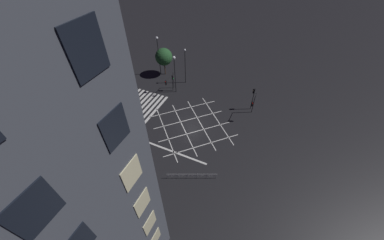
# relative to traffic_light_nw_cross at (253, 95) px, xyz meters

# --- Properties ---
(ground_plane) EXTENTS (200.00, 200.00, 0.00)m
(ground_plane) POSITION_rel_traffic_light_nw_cross_xyz_m (8.36, -7.95, -3.22)
(ground_plane) COLOR black
(road_markings) EXTENTS (15.56, 22.97, 0.01)m
(road_markings) POSITION_rel_traffic_light_nw_cross_xyz_m (8.67, -16.22, -3.22)
(road_markings) COLOR silver
(road_markings) RESTS_ON ground_plane
(traffic_light_nw_cross) EXTENTS (0.36, 0.39, 4.53)m
(traffic_light_nw_cross) POSITION_rel_traffic_light_nw_cross_xyz_m (0.00, 0.00, 0.00)
(traffic_light_nw_cross) COLOR black
(traffic_light_nw_cross) RESTS_ON ground_plane
(traffic_light_nw_main) EXTENTS (2.68, 0.36, 4.33)m
(traffic_light_nw_main) POSITION_rel_traffic_light_nw_cross_xyz_m (2.15, 0.49, -0.03)
(traffic_light_nw_main) COLOR black
(traffic_light_nw_main) RESTS_ON ground_plane
(traffic_light_sw_main) EXTENTS (3.20, 0.36, 3.64)m
(traffic_light_sw_main) POSITION_rel_traffic_light_nw_cross_xyz_m (1.65, -15.87, -0.51)
(traffic_light_sw_main) COLOR black
(traffic_light_sw_main) RESTS_ON ground_plane
(traffic_light_se_main) EXTENTS (0.39, 0.36, 3.53)m
(traffic_light_se_main) POSITION_rel_traffic_light_nw_cross_xyz_m (16.18, -15.36, -0.69)
(traffic_light_se_main) COLOR black
(traffic_light_se_main) RESTS_ON ground_plane
(traffic_light_se_cross) EXTENTS (0.36, 0.39, 3.84)m
(traffic_light_se_cross) POSITION_rel_traffic_light_nw_cross_xyz_m (16.74, -15.25, -0.47)
(traffic_light_se_cross) COLOR black
(traffic_light_se_cross) RESTS_ON ground_plane
(traffic_light_sw_cross) EXTENTS (0.36, 0.39, 3.70)m
(traffic_light_sw_cross) POSITION_rel_traffic_light_nw_cross_xyz_m (0.80, -15.52, -0.57)
(traffic_light_sw_cross) COLOR black
(traffic_light_sw_cross) RESTS_ON ground_plane
(street_lamp_east) EXTENTS (0.42, 0.42, 7.51)m
(street_lamp_east) POSITION_rel_traffic_light_nw_cross_xyz_m (-2.84, -14.53, 1.66)
(street_lamp_east) COLOR black
(street_lamp_east) RESTS_ON ground_plane
(street_lamp_west) EXTENTS (0.58, 0.58, 7.78)m
(street_lamp_west) POSITION_rel_traffic_light_nw_cross_xyz_m (0.96, -14.84, 2.65)
(street_lamp_west) COLOR black
(street_lamp_west) RESTS_ON ground_plane
(street_lamp_far) EXTENTS (0.54, 0.54, 8.47)m
(street_lamp_far) POSITION_rel_traffic_light_nw_cross_xyz_m (-3.60, -21.06, 2.87)
(street_lamp_far) COLOR black
(street_lamp_far) RESTS_ON ground_plane
(street_tree_near) EXTENTS (3.63, 3.63, 5.99)m
(street_tree_near) POSITION_rel_traffic_light_nw_cross_xyz_m (-3.95, -20.08, 0.95)
(street_tree_near) COLOR #473323
(street_tree_near) RESTS_ON ground_plane
(pedestrian_railing) EXTENTS (2.81, 6.14, 1.05)m
(pedestrian_railing) POSITION_rel_traffic_light_nw_cross_xyz_m (17.54, -3.79, -2.55)
(pedestrian_railing) COLOR #B7B7BC
(pedestrian_railing) RESTS_ON ground_plane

